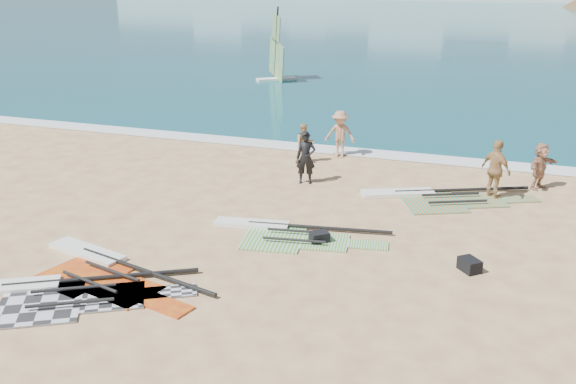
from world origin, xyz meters
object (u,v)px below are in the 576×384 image
(beachgoer_left, at_px, (305,144))
(beachgoer_mid, at_px, (340,134))
(rig_grey, at_px, (54,293))
(rig_orange, at_px, (436,197))
(gear_bag_near, at_px, (319,238))
(person_wetsuit, at_px, (306,158))
(beachgoer_right, at_px, (540,166))
(rig_red, at_px, (102,269))
(beachgoer_back, at_px, (496,170))
(gear_bag_far, at_px, (470,265))
(rig_green, at_px, (283,233))

(beachgoer_left, height_order, beachgoer_mid, beachgoer_mid)
(rig_grey, xyz_separation_m, rig_orange, (7.63, 9.73, 0.00))
(rig_grey, bearing_deg, gear_bag_near, 14.33)
(person_wetsuit, distance_m, beachgoer_mid, 3.67)
(rig_orange, bearing_deg, beachgoer_right, 9.42)
(rig_grey, bearing_deg, beachgoer_mid, 46.11)
(beachgoer_left, bearing_deg, rig_red, -127.86)
(rig_orange, xyz_separation_m, beachgoer_back, (1.80, 0.63, 0.95))
(rig_grey, xyz_separation_m, beachgoer_back, (9.44, 10.35, 0.95))
(gear_bag_far, height_order, beachgoer_left, beachgoer_left)
(gear_bag_far, distance_m, beachgoer_back, 5.92)
(beachgoer_mid, bearing_deg, rig_green, -91.06)
(beachgoer_back, bearing_deg, beachgoer_right, -90.85)
(rig_green, distance_m, rig_orange, 5.90)
(rig_grey, xyz_separation_m, gear_bag_near, (5.02, 4.93, 0.11))
(beachgoer_right, bearing_deg, gear_bag_far, -160.78)
(rig_green, bearing_deg, person_wetsuit, 90.98)
(rig_red, distance_m, beachgoer_right, 14.89)
(rig_grey, bearing_deg, beachgoer_back, 17.55)
(rig_green, height_order, beachgoer_right, beachgoer_right)
(beachgoer_mid, bearing_deg, rig_orange, -46.07)
(person_wetsuit, bearing_deg, rig_grey, -121.95)
(beachgoer_right, bearing_deg, gear_bag_near, 172.71)
(rig_red, distance_m, beachgoer_mid, 12.48)
(rig_green, bearing_deg, rig_grey, -135.57)
(beachgoer_mid, bearing_deg, person_wetsuit, -99.00)
(rig_orange, distance_m, gear_bag_far, 5.43)
(gear_bag_near, bearing_deg, beachgoer_back, 50.89)
(rig_orange, xyz_separation_m, rig_red, (-7.30, -8.29, -0.00))
(rig_grey, bearing_deg, person_wetsuit, 42.71)
(rig_orange, relative_size, beachgoer_left, 3.73)
(rig_grey, height_order, rig_green, rig_grey)
(rig_orange, bearing_deg, gear_bag_near, -143.52)
(rig_grey, relative_size, beachgoer_back, 2.83)
(gear_bag_far, relative_size, beachgoer_mid, 0.29)
(person_wetsuit, xyz_separation_m, beachgoer_back, (6.39, 0.50, 0.06))
(person_wetsuit, bearing_deg, beachgoer_right, 0.20)
(rig_grey, distance_m, gear_bag_near, 7.04)
(rig_orange, relative_size, beachgoer_mid, 3.06)
(rig_green, xyz_separation_m, beachgoer_left, (-1.63, 7.04, 0.73))
(rig_red, bearing_deg, beachgoer_mid, 90.57)
(gear_bag_far, xyz_separation_m, person_wetsuit, (-6.06, 5.35, 0.77))
(rig_grey, xyz_separation_m, beachgoer_mid, (3.32, 13.52, 0.90))
(person_wetsuit, distance_m, beachgoer_right, 8.08)
(rig_green, relative_size, gear_bag_far, 9.57)
(rig_red, bearing_deg, rig_orange, 63.09)
(rig_orange, distance_m, beachgoer_mid, 5.81)
(rig_green, distance_m, beachgoer_left, 7.26)
(rig_red, height_order, beachgoer_right, beachgoer_right)
(gear_bag_far, bearing_deg, person_wetsuit, 138.56)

